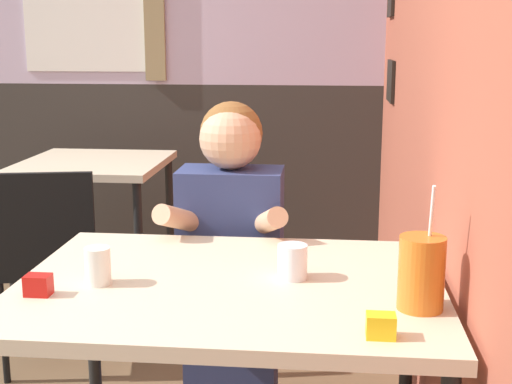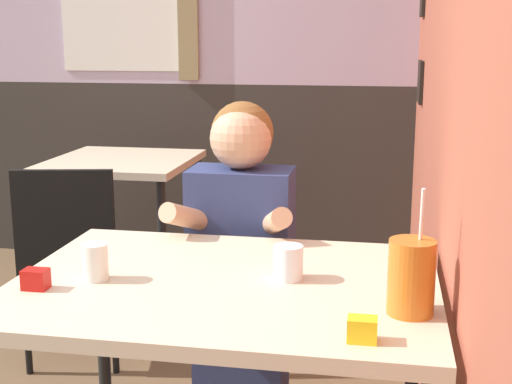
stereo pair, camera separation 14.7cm
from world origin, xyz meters
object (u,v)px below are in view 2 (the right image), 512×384
object	(u,v)px
person_seated	(241,267)
cocktail_pitcher	(411,277)
main_table	(225,306)
background_table	(123,178)
chair_near_window	(72,249)

from	to	relation	value
person_seated	cocktail_pitcher	world-z (taller)	person_seated
main_table	background_table	xyz separation A→B (m)	(-0.92, 1.70, -0.03)
background_table	main_table	bearing A→B (deg)	-61.56
main_table	chair_near_window	xyz separation A→B (m)	(-0.89, 1.00, -0.20)
background_table	chair_near_window	size ratio (longest dim) A/B	0.89
cocktail_pitcher	background_table	bearing A→B (deg)	126.67
main_table	background_table	size ratio (longest dim) A/B	1.37
main_table	person_seated	world-z (taller)	person_seated
chair_near_window	cocktail_pitcher	distance (m)	1.80
background_table	chair_near_window	bearing A→B (deg)	-86.96
main_table	person_seated	bearing A→B (deg)	97.54
main_table	chair_near_window	world-z (taller)	chair_near_window
background_table	person_seated	world-z (taller)	person_seated
main_table	cocktail_pitcher	size ratio (longest dim) A/B	3.69
main_table	person_seated	xyz separation A→B (m)	(-0.08, 0.57, -0.09)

